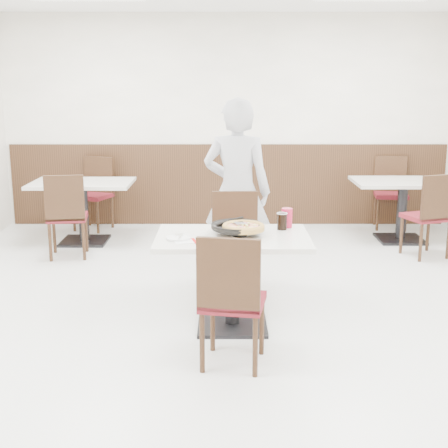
{
  "coord_description": "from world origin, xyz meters",
  "views": [
    {
      "loc": [
        -0.06,
        -4.93,
        1.93
      ],
      "look_at": [
        -0.06,
        -0.3,
        0.87
      ],
      "focal_mm": 50.0,
      "sensor_mm": 36.0,
      "label": 1
    }
  ],
  "objects_px": {
    "pizza": "(243,228)",
    "chair_near": "(233,299)",
    "bg_table_right": "(402,211)",
    "bg_chair_right_far": "(391,193)",
    "pizza_pan": "(237,230)",
    "red_cup": "(287,218)",
    "chair_far": "(236,247)",
    "main_table": "(232,281)",
    "bg_table_left": "(83,212)",
    "bg_chair_left_near": "(67,215)",
    "diner_person": "(237,192)",
    "bg_chair_left_far": "(92,194)",
    "bg_chair_right_near": "(426,215)",
    "side_plate": "(178,238)",
    "cola_glass": "(282,222)"
  },
  "relations": [
    {
      "from": "red_cup",
      "to": "diner_person",
      "type": "height_order",
      "value": "diner_person"
    },
    {
      "from": "bg_table_right",
      "to": "bg_chair_right_far",
      "type": "height_order",
      "value": "bg_chair_right_far"
    },
    {
      "from": "red_cup",
      "to": "main_table",
      "type": "bearing_deg",
      "value": -147.43
    },
    {
      "from": "main_table",
      "to": "bg_table_left",
      "type": "height_order",
      "value": "same"
    },
    {
      "from": "main_table",
      "to": "bg_table_left",
      "type": "relative_size",
      "value": 1.0
    },
    {
      "from": "cola_glass",
      "to": "bg_chair_left_near",
      "type": "xyz_separation_m",
      "value": [
        -2.21,
        1.84,
        -0.34
      ]
    },
    {
      "from": "chair_far",
      "to": "bg_chair_left_near",
      "type": "xyz_separation_m",
      "value": [
        -1.85,
        1.37,
        0.0
      ]
    },
    {
      "from": "bg_chair_left_far",
      "to": "bg_table_right",
      "type": "distance_m",
      "value": 3.97
    },
    {
      "from": "main_table",
      "to": "red_cup",
      "type": "xyz_separation_m",
      "value": [
        0.45,
        0.29,
        0.45
      ]
    },
    {
      "from": "cola_glass",
      "to": "diner_person",
      "type": "height_order",
      "value": "diner_person"
    },
    {
      "from": "red_cup",
      "to": "bg_chair_left_near",
      "type": "relative_size",
      "value": 0.17
    },
    {
      "from": "red_cup",
      "to": "chair_far",
      "type": "bearing_deg",
      "value": 136.41
    },
    {
      "from": "chair_far",
      "to": "bg_table_left",
      "type": "relative_size",
      "value": 0.79
    },
    {
      "from": "pizza_pan",
      "to": "diner_person",
      "type": "bearing_deg",
      "value": 88.82
    },
    {
      "from": "chair_near",
      "to": "bg_table_left",
      "type": "relative_size",
      "value": 0.79
    },
    {
      "from": "main_table",
      "to": "diner_person",
      "type": "bearing_deg",
      "value": 87.16
    },
    {
      "from": "chair_near",
      "to": "chair_far",
      "type": "bearing_deg",
      "value": 98.41
    },
    {
      "from": "chair_far",
      "to": "bg_table_left",
      "type": "distance_m",
      "value": 2.71
    },
    {
      "from": "main_table",
      "to": "side_plate",
      "type": "relative_size",
      "value": 6.42
    },
    {
      "from": "diner_person",
      "to": "pizza_pan",
      "type": "bearing_deg",
      "value": 100.17
    },
    {
      "from": "cola_glass",
      "to": "red_cup",
      "type": "distance_m",
      "value": 0.09
    },
    {
      "from": "pizza_pan",
      "to": "bg_chair_right_near",
      "type": "relative_size",
      "value": 0.36
    },
    {
      "from": "bg_table_right",
      "to": "bg_chair_right_far",
      "type": "bearing_deg",
      "value": 86.72
    },
    {
      "from": "red_cup",
      "to": "bg_table_right",
      "type": "xyz_separation_m",
      "value": [
        1.67,
        2.48,
        -0.45
      ]
    },
    {
      "from": "main_table",
      "to": "pizza_pan",
      "type": "distance_m",
      "value": 0.42
    },
    {
      "from": "chair_near",
      "to": "pizza",
      "type": "relative_size",
      "value": 2.89
    },
    {
      "from": "bg_table_left",
      "to": "bg_chair_right_far",
      "type": "xyz_separation_m",
      "value": [
        3.94,
        0.75,
        0.1
      ]
    },
    {
      "from": "chair_far",
      "to": "bg_chair_right_near",
      "type": "relative_size",
      "value": 1.0
    },
    {
      "from": "main_table",
      "to": "bg_chair_left_far",
      "type": "xyz_separation_m",
      "value": [
        -1.8,
        3.36,
        0.1
      ]
    },
    {
      "from": "chair_far",
      "to": "bg_table_right",
      "type": "relative_size",
      "value": 0.79
    },
    {
      "from": "cola_glass",
      "to": "bg_chair_left_far",
      "type": "xyz_separation_m",
      "value": [
        -2.21,
        3.15,
        -0.34
      ]
    },
    {
      "from": "cola_glass",
      "to": "bg_table_right",
      "type": "height_order",
      "value": "cola_glass"
    },
    {
      "from": "side_plate",
      "to": "red_cup",
      "type": "height_order",
      "value": "red_cup"
    },
    {
      "from": "pizza",
      "to": "bg_chair_right_far",
      "type": "height_order",
      "value": "bg_chair_right_far"
    },
    {
      "from": "main_table",
      "to": "cola_glass",
      "type": "distance_m",
      "value": 0.63
    },
    {
      "from": "bg_chair_left_near",
      "to": "main_table",
      "type": "bearing_deg",
      "value": -56.47
    },
    {
      "from": "side_plate",
      "to": "diner_person",
      "type": "distance_m",
      "value": 1.37
    },
    {
      "from": "chair_near",
      "to": "pizza_pan",
      "type": "xyz_separation_m",
      "value": [
        0.04,
        0.71,
        0.32
      ]
    },
    {
      "from": "bg_table_left",
      "to": "bg_chair_left_far",
      "type": "relative_size",
      "value": 1.26
    },
    {
      "from": "bg_chair_right_far",
      "to": "diner_person",
      "type": "bearing_deg",
      "value": 54.99
    },
    {
      "from": "chair_near",
      "to": "pizza_pan",
      "type": "distance_m",
      "value": 0.78
    },
    {
      "from": "main_table",
      "to": "cola_glass",
      "type": "height_order",
      "value": "cola_glass"
    },
    {
      "from": "diner_person",
      "to": "bg_table_left",
      "type": "relative_size",
      "value": 1.49
    },
    {
      "from": "chair_near",
      "to": "bg_chair_right_far",
      "type": "bearing_deg",
      "value": 72.54
    },
    {
      "from": "pizza",
      "to": "chair_near",
      "type": "bearing_deg",
      "value": -97.59
    },
    {
      "from": "chair_far",
      "to": "diner_person",
      "type": "xyz_separation_m",
      "value": [
        0.02,
        0.49,
        0.42
      ]
    },
    {
      "from": "bg_chair_left_far",
      "to": "bg_chair_right_near",
      "type": "xyz_separation_m",
      "value": [
        3.99,
        -1.3,
        0.0
      ]
    },
    {
      "from": "bg_chair_left_far",
      "to": "pizza",
      "type": "bearing_deg",
      "value": 140.12
    },
    {
      "from": "diner_person",
      "to": "bg_chair_right_far",
      "type": "bearing_deg",
      "value": -121.53
    },
    {
      "from": "bg_chair_left_near",
      "to": "bg_chair_right_far",
      "type": "distance_m",
      "value": 4.21
    }
  ]
}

